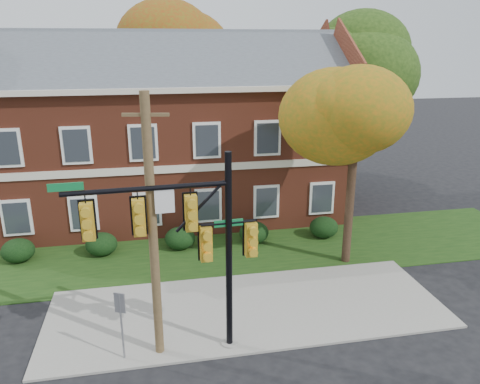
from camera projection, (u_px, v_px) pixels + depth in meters
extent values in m
plane|color=black|center=(254.00, 326.00, 15.81)|extent=(120.00, 120.00, 0.00)
cube|color=gray|center=(248.00, 309.00, 16.73)|extent=(14.00, 5.00, 0.08)
cube|color=#193811|center=(225.00, 251.00, 21.41)|extent=(30.00, 6.00, 0.04)
cube|color=brown|center=(171.00, 150.00, 25.59)|extent=(18.00, 8.00, 7.00)
cube|color=beige|center=(168.00, 83.00, 24.48)|extent=(18.80, 8.80, 0.24)
cube|color=beige|center=(176.00, 169.00, 21.82)|extent=(18.00, 0.12, 0.35)
ellipsoid|color=black|center=(18.00, 251.00, 20.27)|extent=(1.40, 1.26, 1.05)
ellipsoid|color=black|center=(101.00, 244.00, 20.90)|extent=(1.40, 1.26, 1.05)
ellipsoid|color=black|center=(180.00, 238.00, 21.54)|extent=(1.40, 1.26, 1.05)
ellipsoid|color=black|center=(254.00, 233.00, 22.18)|extent=(1.40, 1.26, 1.05)
ellipsoid|color=black|center=(324.00, 227.00, 22.82)|extent=(1.40, 1.26, 1.05)
cylinder|color=black|center=(350.00, 199.00, 19.58)|extent=(0.36, 0.36, 5.76)
ellipsoid|color=#C16510|center=(357.00, 113.00, 18.48)|extent=(4.25, 4.25, 3.60)
ellipsoid|color=#C16510|center=(377.00, 98.00, 18.06)|extent=(3.50, 3.50, 3.00)
cylinder|color=black|center=(352.00, 139.00, 28.52)|extent=(0.36, 0.36, 7.04)
ellipsoid|color=#17320D|center=(357.00, 64.00, 27.18)|extent=(5.95, 5.95, 5.04)
ellipsoid|color=#17320D|center=(376.00, 54.00, 26.66)|extent=(4.90, 4.90, 4.20)
cylinder|color=black|center=(179.00, 121.00, 33.14)|extent=(0.36, 0.36, 7.68)
ellipsoid|color=#9C260D|center=(176.00, 50.00, 31.67)|extent=(6.46, 6.46, 5.47)
ellipsoid|color=#9C260D|center=(191.00, 41.00, 31.13)|extent=(5.32, 5.32, 4.56)
cylinder|color=gray|center=(230.00, 344.00, 14.72)|extent=(0.50, 0.50, 0.14)
cylinder|color=black|center=(229.00, 256.00, 13.78)|extent=(0.21, 0.21, 6.28)
cylinder|color=black|center=(147.00, 189.00, 12.59)|extent=(4.49, 0.36, 0.14)
cylinder|color=black|center=(229.00, 223.00, 13.47)|extent=(1.62, 0.15, 0.07)
cube|color=#BD901E|center=(88.00, 222.00, 12.47)|extent=(0.41, 0.29, 1.04)
cube|color=#BD901E|center=(139.00, 217.00, 12.77)|extent=(0.41, 0.29, 1.04)
cube|color=#BD901E|center=(191.00, 213.00, 13.10)|extent=(0.41, 0.29, 1.04)
cube|color=silver|center=(165.00, 201.00, 12.81)|extent=(0.54, 0.06, 0.67)
cube|color=#0D6832|center=(65.00, 187.00, 12.06)|extent=(0.90, 0.08, 0.22)
cube|color=#BD901E|center=(206.00, 244.00, 13.49)|extent=(0.41, 0.29, 1.04)
cube|color=#BD901E|center=(251.00, 239.00, 13.80)|extent=(0.41, 0.29, 1.04)
cube|color=#0D6832|center=(229.00, 223.00, 13.47)|extent=(0.85, 0.08, 0.21)
cylinder|color=brown|center=(153.00, 234.00, 13.21)|extent=(0.31, 0.31, 7.96)
cube|color=brown|center=(146.00, 115.00, 12.19)|extent=(1.23, 0.31, 0.09)
cylinder|color=slate|center=(122.00, 327.00, 13.76)|extent=(0.08, 0.08, 2.27)
cube|color=slate|center=(120.00, 303.00, 13.51)|extent=(0.32, 0.17, 0.64)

